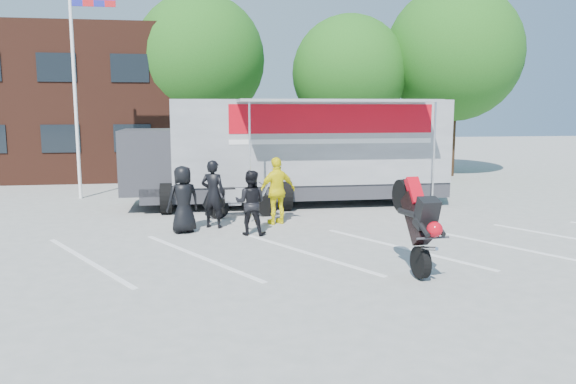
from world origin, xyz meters
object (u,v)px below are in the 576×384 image
object	(u,v)px
stunt_bike_rider	(405,270)
tree_mid	(349,73)
transporter_truck	(295,204)
spectator_leather_c	(251,203)
spectator_leather_a	(183,199)
spectator_leather_b	(213,194)
flagpole	(81,58)
spectator_hivis	(277,191)
tree_left	(200,60)
tree_right	(454,54)
parked_motorcycle	(243,217)

from	to	relation	value
stunt_bike_rider	tree_mid	bearing A→B (deg)	74.72
transporter_truck	spectator_leather_c	distance (m)	4.91
spectator_leather_a	spectator_leather_b	size ratio (longest dim) A/B	0.95
spectator_leather_b	stunt_bike_rider	bearing A→B (deg)	152.25
spectator_leather_a	spectator_leather_b	bearing A→B (deg)	-170.37
spectator_leather_c	stunt_bike_rider	bearing A→B (deg)	143.46
flagpole	spectator_hivis	xyz separation A→B (m)	(6.28, -5.72, -4.09)
tree_left	stunt_bike_rider	size ratio (longest dim) A/B	4.13
transporter_truck	spectator_leather_c	bearing A→B (deg)	-113.81
spectator_leather_b	tree_right	bearing A→B (deg)	-114.52
transporter_truck	spectator_leather_a	xyz separation A→B (m)	(-3.68, -3.91, 0.90)
spectator_leather_a	spectator_leather_c	bearing A→B (deg)	140.47
flagpole	parked_motorcycle	size ratio (longest dim) A/B	3.65
tree_left	stunt_bike_rider	world-z (taller)	tree_left
tree_mid	spectator_leather_b	size ratio (longest dim) A/B	4.07
spectator_leather_b	spectator_leather_c	size ratio (longest dim) A/B	1.11
tree_right	spectator_leather_a	size ratio (longest dim) A/B	5.08
spectator_leather_c	spectator_hivis	world-z (taller)	spectator_hivis
stunt_bike_rider	spectator_hivis	distance (m)	5.46
parked_motorcycle	stunt_bike_rider	xyz separation A→B (m)	(2.86, -6.11, 0.00)
transporter_truck	stunt_bike_rider	world-z (taller)	transporter_truck
stunt_bike_rider	spectator_hivis	bearing A→B (deg)	106.87
stunt_bike_rider	spectator_leather_c	world-z (taller)	spectator_leather_c
flagpole	tree_mid	bearing A→B (deg)	23.97
tree_mid	parked_motorcycle	size ratio (longest dim) A/B	3.50
spectator_leather_a	tree_left	bearing A→B (deg)	-115.67
transporter_truck	spectator_leather_a	world-z (taller)	spectator_leather_a
tree_mid	tree_right	xyz separation A→B (m)	(5.00, -0.50, 0.93)
parked_motorcycle	tree_mid	bearing A→B (deg)	-36.78
tree_right	stunt_bike_rider	bearing A→B (deg)	-117.73
tree_right	tree_mid	bearing A→B (deg)	174.29
flagpole	stunt_bike_rider	bearing A→B (deg)	-52.48
flagpole	tree_mid	xyz separation A→B (m)	(11.24, 5.00, -0.11)
flagpole	parked_motorcycle	world-z (taller)	flagpole
transporter_truck	spectator_leather_a	bearing A→B (deg)	-133.46
spectator_leather_c	spectator_hivis	xyz separation A→B (m)	(0.88, 1.27, 0.11)
tree_mid	spectator_leather_c	world-z (taller)	tree_mid
parked_motorcycle	spectator_leather_c	distance (m)	2.52
spectator_hivis	flagpole	bearing A→B (deg)	-62.24
tree_mid	tree_right	world-z (taller)	tree_right
tree_right	spectator_hivis	bearing A→B (deg)	-134.25
flagpole	transporter_truck	xyz separation A→B (m)	(7.34, -2.57, -5.05)
tree_right	stunt_bike_rider	distance (m)	18.18
flagpole	spectator_hivis	world-z (taller)	flagpole
tree_mid	spectator_hivis	bearing A→B (deg)	-114.82
spectator_leather_a	spectator_leather_b	distance (m)	0.95
spectator_hivis	spectator_leather_a	bearing A→B (deg)	-3.94
spectator_hivis	spectator_leather_b	bearing A→B (deg)	-12.50
flagpole	spectator_leather_b	bearing A→B (deg)	-53.17
tree_right	tree_left	bearing A→B (deg)	172.87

